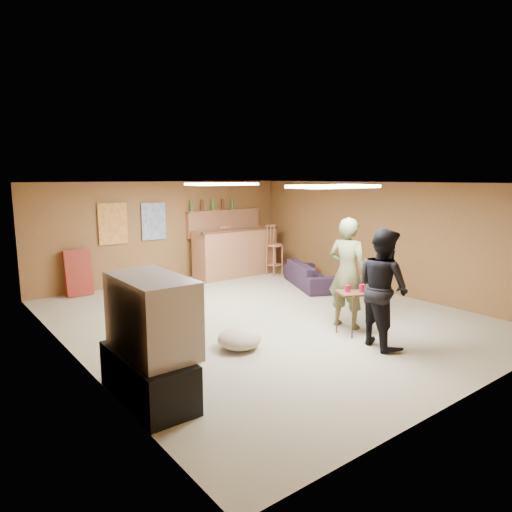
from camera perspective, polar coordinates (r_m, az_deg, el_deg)
ground at (r=7.65m, az=0.92°, el=-7.61°), size 7.00×7.00×0.00m
ceiling at (r=7.30m, az=0.97°, el=9.11°), size 6.00×7.00×0.02m
wall_back at (r=10.34m, az=-11.21°, el=3.02°), size 6.00×0.02×2.20m
wall_front at (r=5.19m, az=25.80°, el=-4.44°), size 6.00×0.02×2.20m
wall_left at (r=6.04m, az=-21.99°, el=-2.27°), size 0.02×7.00×2.20m
wall_right at (r=9.53m, az=15.23°, el=2.30°), size 0.02×7.00×2.20m
tv_stand at (r=5.02m, az=-13.36°, el=-14.41°), size 0.55×1.30×0.50m
dvd_box at (r=5.15m, az=-11.00°, el=-14.93°), size 0.35×0.50×0.08m
tv_body at (r=4.82m, az=-12.90°, el=-7.18°), size 0.60×1.10×0.80m
tv_screen at (r=4.95m, az=-9.62°, el=-6.61°), size 0.02×0.95×0.65m
bar_counter at (r=10.70m, az=-2.59°, el=0.45°), size 2.00×0.60×1.10m
bar_lip at (r=10.43m, az=-1.82°, el=3.25°), size 2.10×0.12×0.05m
bar_shelf at (r=10.96m, az=-3.98°, el=5.66°), size 2.00×0.18×0.05m
bar_backing at (r=11.01m, az=-4.02°, el=4.10°), size 2.00×0.14×0.60m
poster_left at (r=9.81m, az=-17.46°, el=3.86°), size 0.60×0.03×0.85m
poster_right at (r=10.15m, az=-12.68°, el=4.26°), size 0.55×0.03×0.80m
folding_chair_stack at (r=9.55m, az=-21.35°, el=-1.98°), size 0.50×0.26×0.91m
ceiling_panel_front at (r=6.20m, az=9.72°, el=8.57°), size 1.20×0.60×0.04m
ceiling_panel_back at (r=8.27m, az=-4.27°, el=8.96°), size 1.20×0.60×0.04m
person_olive at (r=7.09m, az=11.35°, el=-2.08°), size 0.56×0.71×1.70m
person_black at (r=6.42m, az=15.56°, el=-3.82°), size 0.79×0.92×1.63m
sofa at (r=9.75m, az=6.90°, el=-2.32°), size 1.33×1.85×0.50m
tray_table at (r=6.95m, az=12.13°, el=-6.89°), size 0.61×0.56×0.63m
cup_red_near at (r=6.82m, az=11.37°, el=-4.00°), size 0.08×0.08×0.10m
cup_red_far at (r=6.85m, az=13.10°, el=-3.94°), size 0.09×0.09×0.11m
cup_blue at (r=7.03m, az=12.31°, el=-3.61°), size 0.08×0.08×0.10m
bar_stool_left at (r=10.45m, az=-3.41°, el=0.73°), size 0.47×0.47×1.29m
bar_stool_right at (r=10.76m, az=2.33°, el=0.58°), size 0.45×0.45×1.13m
cushion_near_tv at (r=6.27m, az=-2.09°, el=-10.31°), size 0.76×0.76×0.27m
cushion_mid at (r=6.64m, az=-8.35°, el=-9.55°), size 0.44×0.44×0.20m
cushion_far at (r=5.74m, az=-9.16°, el=-12.60°), size 0.64×0.64×0.23m
bottle_row at (r=10.75m, az=-5.45°, el=6.38°), size 1.20×0.08×0.26m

